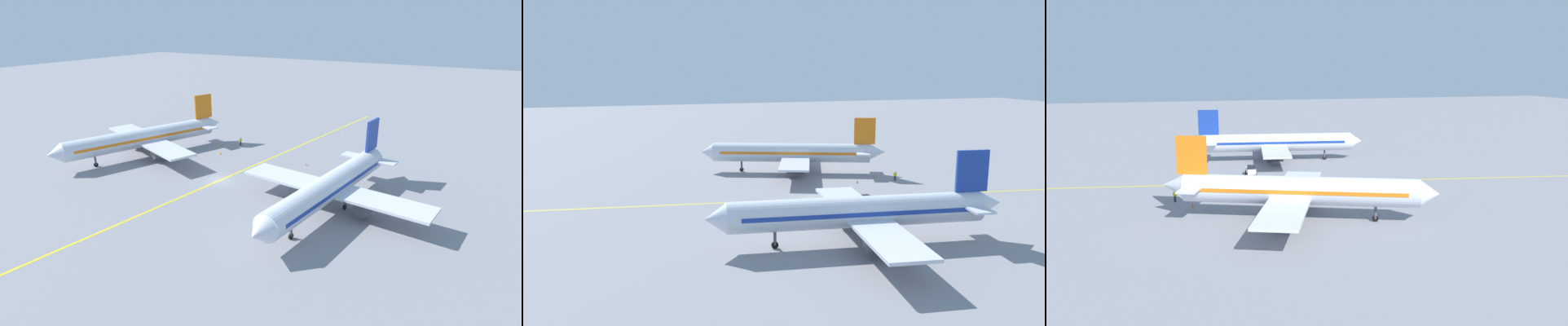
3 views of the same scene
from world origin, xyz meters
TOP-DOWN VIEW (x-y plane):
  - ground_plane at (0.00, 0.00)m, footprint 400.00×400.00m
  - apron_yellow_centreline at (0.00, 0.00)m, footprint 16.75×118.94m
  - airplane_at_gate at (-20.17, 1.31)m, footprint 28.43×35.53m
  - airplane_adjacent_stand at (20.20, -3.58)m, footprint 28.09×34.37m
  - baggage_tug_white at (-7.41, -5.71)m, footprint 3.01×1.77m
  - ground_crew_worker at (7.78, -18.77)m, footprint 0.35×0.53m
  - traffic_cone_near_nose at (-9.68, -14.12)m, footprint 0.32×0.32m
  - traffic_cone_mid_apron at (7.90, -11.45)m, footprint 0.32×0.32m
  - traffic_cone_by_wingtip at (11.31, -16.36)m, footprint 0.32×0.32m

SIDE VIEW (x-z plane):
  - ground_plane at x=0.00m, z-range 0.00..0.00m
  - apron_yellow_centreline at x=0.00m, z-range 0.00..0.01m
  - traffic_cone_near_nose at x=-9.68m, z-range 0.00..0.55m
  - traffic_cone_mid_apron at x=7.90m, z-range 0.00..0.55m
  - traffic_cone_by_wingtip at x=11.31m, z-range 0.00..0.55m
  - baggage_tug_white at x=-7.41m, z-range -0.15..1.96m
  - ground_crew_worker at x=7.78m, z-range 0.07..1.75m
  - airplane_at_gate at x=-20.17m, z-range -1.59..9.01m
  - airplane_adjacent_stand at x=20.20m, z-range -1.59..9.01m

